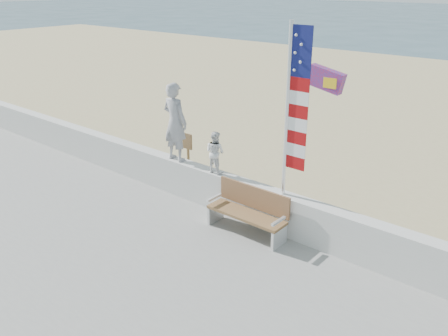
{
  "coord_description": "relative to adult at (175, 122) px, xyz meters",
  "views": [
    {
      "loc": [
        6.46,
        -5.73,
        5.29
      ],
      "look_at": [
        0.2,
        1.8,
        1.35
      ],
      "focal_mm": 38.0,
      "sensor_mm": 36.0,
      "label": 1
    }
  ],
  "objects": [
    {
      "name": "sand",
      "position": [
        1.51,
        7.0,
        -2.01
      ],
      "size": [
        90.0,
        40.0,
        0.08
      ],
      "primitive_type": "cube",
      "color": "tan",
      "rests_on": "ground"
    },
    {
      "name": "child",
      "position": [
        1.28,
        0.0,
        -0.47
      ],
      "size": [
        0.49,
        0.38,
        0.99
      ],
      "primitive_type": "imported",
      "rotation": [
        0.0,
        0.0,
        3.12
      ],
      "color": "white",
      "rests_on": "seawall"
    },
    {
      "name": "ground",
      "position": [
        1.51,
        -2.0,
        -2.05
      ],
      "size": [
        220.0,
        220.0,
        0.0
      ],
      "primitive_type": "plane",
      "color": "#2A4654",
      "rests_on": "ground"
    },
    {
      "name": "bench",
      "position": [
        2.6,
        -0.45,
        -1.36
      ],
      "size": [
        1.8,
        0.57,
        1.0
      ],
      "color": "brown",
      "rests_on": "boardwalk"
    },
    {
      "name": "sign",
      "position": [
        -0.26,
        0.68,
        -1.1
      ],
      "size": [
        0.32,
        0.07,
        1.46
      ],
      "color": "olive",
      "rests_on": "sand"
    },
    {
      "name": "adult",
      "position": [
        0.0,
        0.0,
        0.0
      ],
      "size": [
        0.71,
        0.47,
        1.94
      ],
      "primitive_type": "imported",
      "rotation": [
        0.0,
        0.0,
        3.13
      ],
      "color": "#96959B",
      "rests_on": "seawall"
    },
    {
      "name": "flag",
      "position": [
        3.28,
        -0.0,
        0.95
      ],
      "size": [
        0.5,
        0.08,
        3.5
      ],
      "color": "white",
      "rests_on": "seawall"
    },
    {
      "name": "seawall",
      "position": [
        1.51,
        0.0,
        -1.42
      ],
      "size": [
        30.0,
        0.35,
        0.9
      ],
      "primitive_type": "cube",
      "color": "silver",
      "rests_on": "boardwalk"
    },
    {
      "name": "parafoil_kite",
      "position": [
        3.24,
        1.38,
        1.23
      ],
      "size": [
        0.86,
        0.25,
        0.59
      ],
      "color": "red",
      "rests_on": "ground"
    }
  ]
}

